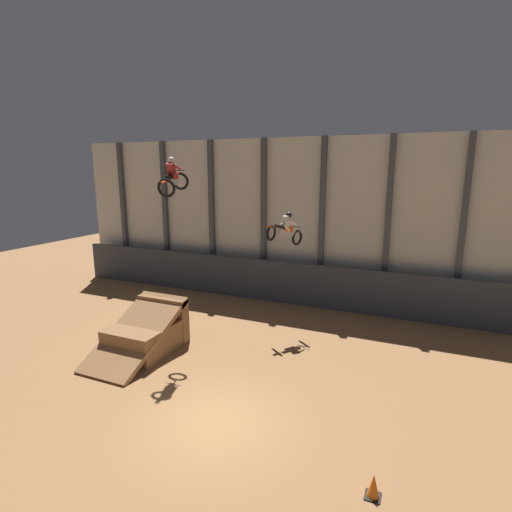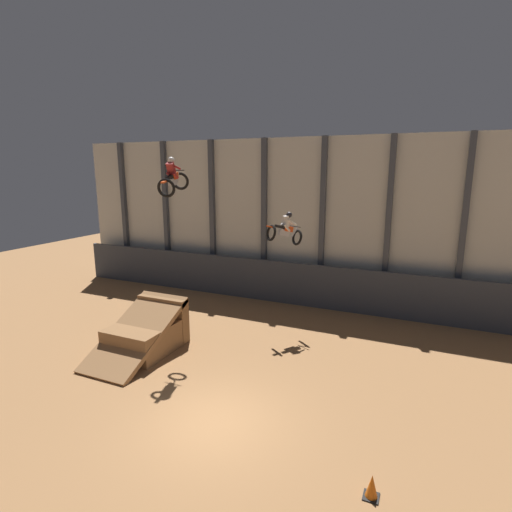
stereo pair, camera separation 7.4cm
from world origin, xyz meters
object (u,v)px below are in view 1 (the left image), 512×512
Objects in this scene: rider_bike_right_air at (285,230)px; traffic_cone_near_ramp at (373,486)px; rider_bike_left_air at (173,179)px; dirt_ramp at (148,332)px.

rider_bike_right_air reaches higher than traffic_cone_near_ramp.
rider_bike_left_air is 12.14m from traffic_cone_near_ramp.
rider_bike_right_air is (3.46, 3.51, -2.32)m from rider_bike_left_air.
rider_bike_left_air is at bearing 149.43° from traffic_cone_near_ramp.
rider_bike_right_air reaches higher than dirt_ramp.
traffic_cone_near_ramp is at bearing -23.59° from dirt_ramp.
rider_bike_left_air is 1.08× the size of rider_bike_right_air.
rider_bike_right_air is at bearing 33.85° from rider_bike_left_air.
traffic_cone_near_ramp is at bearing -19.69° from rider_bike_right_air.
rider_bike_right_air is 2.98× the size of traffic_cone_near_ramp.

